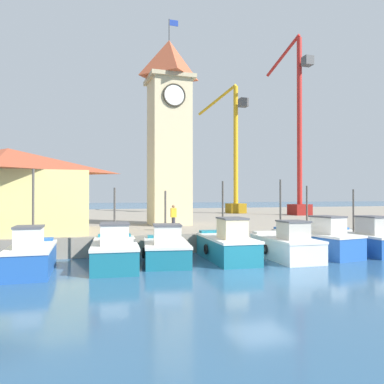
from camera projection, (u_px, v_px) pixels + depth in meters
ground_plane at (259, 274)px, 15.62m from camera, size 300.00×300.00×0.00m
quay_wharf at (143, 220)px, 40.71m from camera, size 120.00×40.00×1.09m
fishing_boat_left_outer at (31, 256)px, 15.84m from camera, size 1.95×4.24×4.45m
fishing_boat_left_inner at (115, 251)px, 17.38m from camera, size 2.57×5.39×3.66m
fishing_boat_mid_left at (166, 249)px, 18.24m from camera, size 2.82×4.56×3.53m
fishing_boat_center at (227, 245)px, 19.00m from camera, size 2.31×5.02×4.04m
fishing_boat_mid_right at (286, 245)px, 19.31m from camera, size 2.30×4.58×4.14m
fishing_boat_right_inner at (316, 241)px, 20.70m from camera, size 2.73×5.42×3.84m
fishing_boat_right_outer at (362, 240)px, 21.38m from camera, size 2.19×4.93×3.65m
clock_tower at (169, 126)px, 28.16m from camera, size 3.33×3.33×15.53m
warehouse_left at (8, 190)px, 21.95m from camera, size 9.35×6.90×4.98m
port_crane_near at (299, 146)px, 41.82m from camera, size 2.30×6.98×20.34m
port_crane_far at (235, 164)px, 46.36m from camera, size 3.53×8.88×16.02m
dock_worker_near_tower at (174, 217)px, 23.04m from camera, size 0.34×0.22×1.62m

